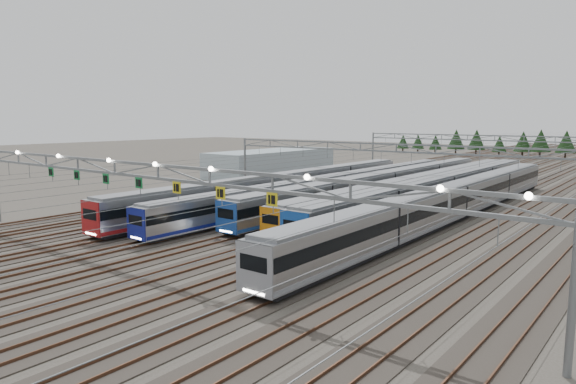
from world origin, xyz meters
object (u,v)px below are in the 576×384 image
Objects in this scene: train_d at (423,185)px; gantry_near at (156,175)px; train_f at (454,201)px; west_shed at (272,162)px; train_b at (337,186)px; train_a at (286,186)px; train_c at (386,184)px; train_e at (443,189)px; gantry_far at (494,143)px; gantry_mid at (396,155)px.

train_d is 1.20× the size of gantry_near.
west_shed is at bearing 152.72° from train_f.
train_b is 18.46m from train_f.
train_a reaches higher than train_b.
train_e reaches higher than train_c.
train_b is at bearing 52.41° from train_a.
gantry_far is at bearing 82.19° from train_b.
train_e is 1.14× the size of gantry_near.
gantry_far is at bearing 89.97° from gantry_near.
gantry_far is (6.75, 49.23, 4.44)m from train_b.
gantry_near is at bearing -57.99° from west_shed.
west_shed reaches higher than train_a.
west_shed is at bearing 122.01° from gantry_near.
train_c is 0.97× the size of train_f.
gantry_mid reaches higher than west_shed.
train_b is at bearing -162.21° from train_e.
train_f is (13.50, -10.10, 0.12)m from train_c.
train_a is 0.87× the size of train_b.
train_d is 41.19m from gantry_far.
west_shed is at bearing 144.95° from train_b.
west_shed is at bearing 159.74° from train_e.
train_a is 34.70m from west_shed.
train_d is (4.50, 2.33, -0.14)m from train_c.
train_c is 5.07m from train_d.
train_f reaches higher than train_d.
train_a is 1.03× the size of gantry_far.
gantry_mid reaches higher than train_a.
gantry_mid is (2.25, -1.79, 4.34)m from train_c.
gantry_near is (-6.80, -40.22, 4.92)m from train_e.
train_a is 1.94× the size of west_shed.
train_a is at bearing -133.56° from train_d.
train_f is 54.65m from gantry_far.
train_c is 9.16m from train_e.
train_b is 0.99× the size of train_f.
train_f is at bearing -61.85° from train_e.
train_a is at bearing -175.51° from train_f.
gantry_far is (11.25, 55.08, 4.23)m from train_a.
train_a is at bearing -150.52° from train_e.
train_a is 19.59m from train_d.
train_e is at bearing -10.62° from train_c.
gantry_far is (2.25, 43.21, 4.34)m from train_c.
west_shed is at bearing 163.02° from train_d.
train_c is 1.15× the size of gantry_far.
gantry_far is 45.82m from west_shed.
gantry_near is (11.20, -30.04, 4.93)m from train_a.
west_shed is (-34.73, 55.55, -4.61)m from gantry_near.
train_d is 1.20× the size of gantry_mid.
train_a is at bearing 110.45° from gantry_near.
train_c is at bearing -22.75° from west_shed.
gantry_near is (6.70, -35.89, 5.14)m from train_b.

